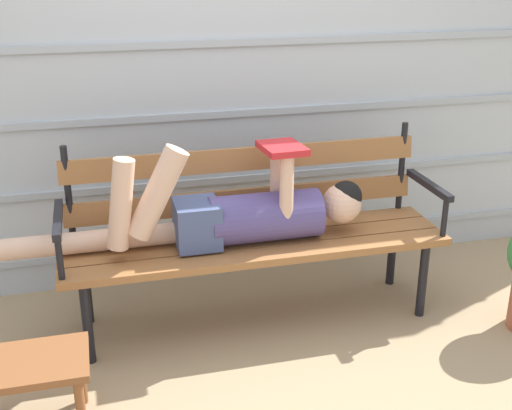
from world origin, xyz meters
The scene contains 5 objects.
ground_plane centered at (0.00, 0.00, 0.00)m, with size 12.00×12.00×0.00m, color tan.
house_siding centered at (0.00, 0.66, 1.09)m, with size 5.44×0.08×2.18m.
park_bench centered at (0.00, 0.16, 0.48)m, with size 1.82×0.46×0.89m.
reclining_person centered at (-0.10, 0.09, 0.57)m, with size 1.67×0.26×0.52m.
footstool centered at (-1.01, -0.48, 0.25)m, with size 0.44×0.30×0.31m.
Camera 1 is at (-0.70, -2.65, 1.72)m, focal length 46.05 mm.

